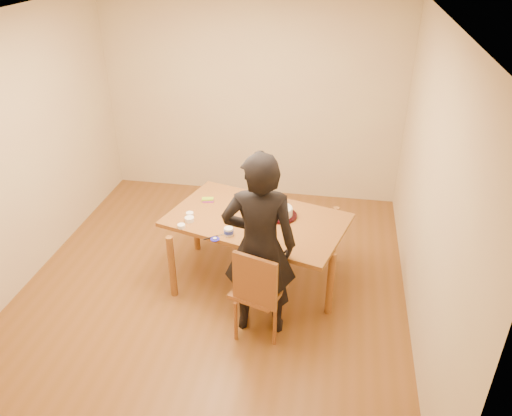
% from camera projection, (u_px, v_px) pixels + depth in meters
% --- Properties ---
extents(room_shell, '(4.00, 4.50, 2.70)m').
position_uv_depth(room_shell, '(217.00, 157.00, 4.96)').
color(room_shell, brown).
rests_on(room_shell, ground).
extents(dining_table, '(1.98, 1.49, 0.04)m').
position_uv_depth(dining_table, '(257.00, 220.00, 5.10)').
color(dining_table, brown).
rests_on(dining_table, floor).
extents(dining_chair, '(0.53, 0.53, 0.04)m').
position_uv_depth(dining_chair, '(258.00, 291.00, 4.56)').
color(dining_chair, brown).
rests_on(dining_chair, floor).
extents(cake_plate, '(0.32, 0.32, 0.02)m').
position_uv_depth(cake_plate, '(281.00, 216.00, 5.12)').
color(cake_plate, '#B10B2B').
rests_on(cake_plate, dining_table).
extents(cake, '(0.23, 0.23, 0.07)m').
position_uv_depth(cake, '(281.00, 211.00, 5.09)').
color(cake, white).
rests_on(cake, cake_plate).
extents(frosting_dome, '(0.23, 0.23, 0.03)m').
position_uv_depth(frosting_dome, '(281.00, 207.00, 5.07)').
color(frosting_dome, white).
rests_on(frosting_dome, cake).
extents(frosting_tub, '(0.09, 0.09, 0.08)m').
position_uv_depth(frosting_tub, '(229.00, 231.00, 4.80)').
color(frosting_tub, white).
rests_on(frosting_tub, dining_table).
extents(frosting_lid, '(0.09, 0.09, 0.01)m').
position_uv_depth(frosting_lid, '(215.00, 239.00, 4.75)').
color(frosting_lid, '#1C189E').
rests_on(frosting_lid, dining_table).
extents(frosting_dollop, '(0.04, 0.04, 0.02)m').
position_uv_depth(frosting_dollop, '(215.00, 238.00, 4.74)').
color(frosting_dollop, white).
rests_on(frosting_dollop, frosting_lid).
extents(ramekin_green, '(0.08, 0.08, 0.04)m').
position_uv_depth(ramekin_green, '(181.00, 226.00, 4.93)').
color(ramekin_green, white).
rests_on(ramekin_green, dining_table).
extents(ramekin_yellow, '(0.08, 0.08, 0.04)m').
position_uv_depth(ramekin_yellow, '(190.00, 214.00, 5.13)').
color(ramekin_yellow, white).
rests_on(ramekin_yellow, dining_table).
extents(ramekin_multi, '(0.09, 0.09, 0.04)m').
position_uv_depth(ramekin_multi, '(189.00, 219.00, 5.03)').
color(ramekin_multi, white).
rests_on(ramekin_multi, dining_table).
extents(candy_box_pink, '(0.13, 0.08, 0.02)m').
position_uv_depth(candy_box_pink, '(208.00, 201.00, 5.40)').
color(candy_box_pink, '#BF2D9B').
rests_on(candy_box_pink, dining_table).
extents(candy_box_green, '(0.14, 0.09, 0.02)m').
position_uv_depth(candy_box_green, '(208.00, 199.00, 5.39)').
color(candy_box_green, '#2F961B').
rests_on(candy_box_green, candy_box_pink).
extents(spatula, '(0.12, 0.10, 0.01)m').
position_uv_depth(spatula, '(211.00, 238.00, 4.77)').
color(spatula, black).
rests_on(spatula, dining_table).
extents(person, '(0.70, 0.50, 1.81)m').
position_uv_depth(person, '(259.00, 247.00, 4.37)').
color(person, black).
rests_on(person, floor).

